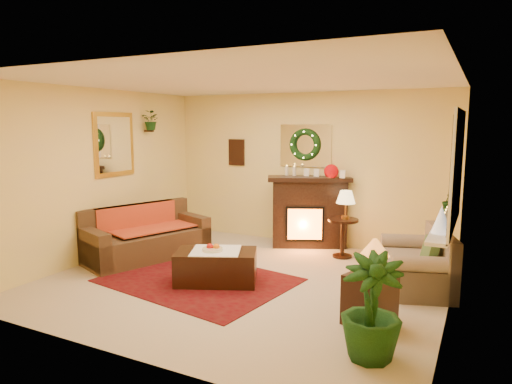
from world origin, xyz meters
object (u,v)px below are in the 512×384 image
at_px(end_table_square, 370,299).
at_px(side_table_round, 343,237).
at_px(fireplace, 309,214).
at_px(loveseat, 416,255).
at_px(coffee_table, 216,268).
at_px(sofa, 146,231).

bearing_deg(end_table_square, side_table_round, 112.63).
xyz_separation_m(fireplace, loveseat, (1.90, -1.24, -0.13)).
bearing_deg(coffee_table, loveseat, 0.04).
xyz_separation_m(side_table_round, end_table_square, (0.94, -2.24, -0.05)).
bearing_deg(side_table_round, fireplace, 151.32).
distance_m(sofa, fireplace, 2.69).
bearing_deg(loveseat, fireplace, 128.64).
bearing_deg(side_table_round, loveseat, -35.59).
xyz_separation_m(fireplace, end_table_square, (1.63, -2.63, -0.28)).
bearing_deg(sofa, coffee_table, 3.33).
bearing_deg(fireplace, end_table_square, -82.68).
height_order(loveseat, coffee_table, loveseat).
height_order(side_table_round, coffee_table, side_table_round).
relative_size(loveseat, end_table_square, 2.41).
relative_size(sofa, loveseat, 1.47).
distance_m(fireplace, loveseat, 2.28).
xyz_separation_m(sofa, loveseat, (3.90, 0.56, -0.01)).
bearing_deg(coffee_table, side_table_round, 35.14).
relative_size(sofa, end_table_square, 3.53).
distance_m(loveseat, coffee_table, 2.57).
bearing_deg(loveseat, end_table_square, -119.17).
height_order(fireplace, side_table_round, fireplace).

